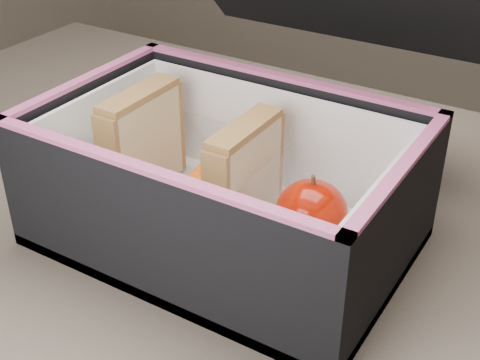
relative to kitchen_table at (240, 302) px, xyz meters
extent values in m
cube|color=brown|center=(0.00, 0.00, 0.08)|extent=(1.20, 0.80, 0.03)
cube|color=#382D26|center=(-0.55, 0.35, -0.30)|extent=(0.05, 0.05, 0.72)
cube|color=#CEBF88|center=(-0.12, 0.00, 0.16)|extent=(0.01, 0.10, 0.10)
cube|color=#BF5668|center=(-0.11, 0.00, 0.16)|extent=(0.01, 0.09, 0.09)
cube|color=#CEBF88|center=(-0.10, 0.00, 0.16)|extent=(0.01, 0.10, 0.10)
cube|color=brown|center=(-0.11, 0.00, 0.21)|extent=(0.03, 0.10, 0.01)
cube|color=#CEBF88|center=(0.00, 0.00, 0.16)|extent=(0.01, 0.09, 0.10)
cube|color=#BF5668|center=(0.01, 0.00, 0.15)|extent=(0.01, 0.09, 0.09)
cube|color=#CEBF88|center=(0.02, 0.00, 0.16)|extent=(0.01, 0.09, 0.10)
cube|color=brown|center=(0.01, 0.00, 0.21)|extent=(0.03, 0.09, 0.01)
cylinder|color=#F44109|center=(-0.06, -0.01, 0.11)|extent=(0.01, 0.08, 0.01)
cylinder|color=#F44109|center=(-0.07, 0.02, 0.13)|extent=(0.02, 0.08, 0.01)
cylinder|color=#F44109|center=(-0.04, 0.02, 0.14)|extent=(0.02, 0.08, 0.01)
cylinder|color=#F44109|center=(-0.05, 0.00, 0.11)|extent=(0.01, 0.08, 0.01)
cylinder|color=#F44109|center=(-0.06, -0.03, 0.13)|extent=(0.03, 0.08, 0.01)
cylinder|color=#F44109|center=(-0.05, -0.04, 0.14)|extent=(0.02, 0.08, 0.01)
cylinder|color=#F44109|center=(-0.05, 0.01, 0.11)|extent=(0.02, 0.08, 0.01)
cylinder|color=#F44109|center=(-0.05, -0.01, 0.13)|extent=(0.02, 0.08, 0.01)
cylinder|color=#F44109|center=(-0.04, 0.02, 0.14)|extent=(0.02, 0.08, 0.01)
cube|color=white|center=(0.08, 0.00, 0.11)|extent=(0.09, 0.09, 0.01)
ellipsoid|color=#820B02|center=(0.08, 0.00, 0.14)|extent=(0.07, 0.07, 0.06)
cylinder|color=#4B341B|center=(0.08, 0.00, 0.18)|extent=(0.00, 0.01, 0.01)
camera|label=1|loc=(0.28, -0.45, 0.48)|focal=50.00mm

